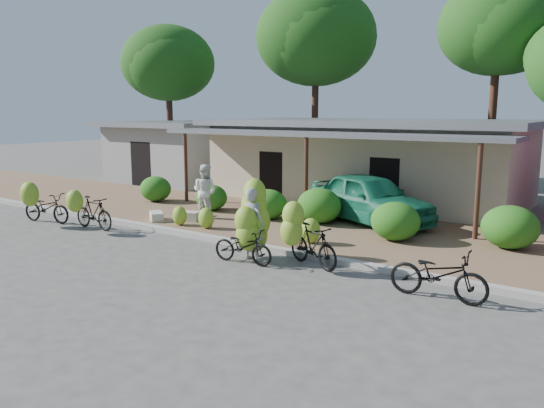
# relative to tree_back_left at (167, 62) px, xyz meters

# --- Properties ---
(ground) EXTENTS (100.00, 100.00, 0.00)m
(ground) POSITION_rel_tree_back_left_xyz_m (13.69, -13.11, -6.49)
(ground) COLOR #4B4846
(ground) RESTS_ON ground
(sidewalk) EXTENTS (60.00, 6.00, 0.12)m
(sidewalk) POSITION_rel_tree_back_left_xyz_m (13.69, -8.11, -6.43)
(sidewalk) COLOR brown
(sidewalk) RESTS_ON ground
(curb) EXTENTS (60.00, 0.25, 0.15)m
(curb) POSITION_rel_tree_back_left_xyz_m (13.69, -11.11, -6.42)
(curb) COLOR #A8A399
(curb) RESTS_ON ground
(shop_main) EXTENTS (13.00, 8.50, 3.35)m
(shop_main) POSITION_rel_tree_back_left_xyz_m (13.69, -2.18, -4.77)
(shop_main) COLOR beige
(shop_main) RESTS_ON ground
(shop_grey) EXTENTS (7.00, 6.00, 3.15)m
(shop_grey) POSITION_rel_tree_back_left_xyz_m (2.69, -2.12, -4.87)
(shop_grey) COLOR gray
(shop_grey) RESTS_ON ground
(tree_back_left) EXTENTS (5.44, 5.34, 8.53)m
(tree_back_left) POSITION_rel_tree_back_left_xyz_m (0.00, 0.00, 0.00)
(tree_back_left) COLOR #4B2B1E
(tree_back_left) RESTS_ON ground
(tree_far_center) EXTENTS (6.42, 6.40, 10.11)m
(tree_far_center) POSITION_rel_tree_back_left_xyz_m (8.00, 3.00, 1.16)
(tree_far_center) COLOR #4B2B1E
(tree_far_center) RESTS_ON ground
(tree_center_right) EXTENTS (5.30, 5.19, 9.39)m
(tree_center_right) POSITION_rel_tree_back_left_xyz_m (17.00, 3.50, 0.91)
(tree_center_right) COLOR #4B2B1E
(tree_center_right) RESTS_ON ground
(hedge_0) EXTENTS (1.29, 1.17, 1.01)m
(hedge_0) POSITION_rel_tree_back_left_xyz_m (7.11, -7.76, -5.87)
(hedge_0) COLOR #285413
(hedge_0) RESTS_ON sidewalk
(hedge_1) EXTENTS (1.20, 1.08, 0.93)m
(hedge_1) POSITION_rel_tree_back_left_xyz_m (10.24, -7.94, -5.91)
(hedge_1) COLOR #285413
(hedge_1) RESTS_ON sidewalk
(hedge_2) EXTENTS (1.28, 1.15, 1.00)m
(hedge_2) POSITION_rel_tree_back_left_xyz_m (12.87, -8.05, -5.87)
(hedge_2) COLOR #285413
(hedge_2) RESTS_ON sidewalk
(hedge_3) EXTENTS (1.46, 1.31, 1.14)m
(hedge_3) POSITION_rel_tree_back_left_xyz_m (14.59, -7.67, -5.80)
(hedge_3) COLOR #285413
(hedge_3) RESTS_ON sidewalk
(hedge_4) EXTENTS (1.38, 1.25, 1.08)m
(hedge_4) POSITION_rel_tree_back_left_xyz_m (17.49, -8.47, -5.83)
(hedge_4) COLOR #285413
(hedge_4) RESTS_ON sidewalk
(hedge_5) EXTENTS (1.47, 1.32, 1.14)m
(hedge_5) POSITION_rel_tree_back_left_xyz_m (20.30, -7.60, -5.80)
(hedge_5) COLOR #285413
(hedge_5) RESTS_ON sidewalk
(bike_far_left) EXTENTS (2.00, 1.43, 1.46)m
(bike_far_left) POSITION_rel_tree_back_left_xyz_m (6.80, -12.43, -5.89)
(bike_far_left) COLOR black
(bike_far_left) RESTS_ON ground
(bike_left) EXTENTS (1.74, 1.14, 1.34)m
(bike_left) POSITION_rel_tree_back_left_xyz_m (8.95, -12.17, -5.89)
(bike_left) COLOR black
(bike_left) RESTS_ON ground
(bike_center) EXTENTS (1.67, 1.22, 2.04)m
(bike_center) POSITION_rel_tree_back_left_xyz_m (15.14, -12.06, -5.66)
(bike_center) COLOR black
(bike_center) RESTS_ON ground
(bike_right) EXTENTS (1.78, 1.37, 1.66)m
(bike_right) POSITION_rel_tree_back_left_xyz_m (16.66, -11.80, -5.81)
(bike_right) COLOR black
(bike_right) RESTS_ON ground
(bike_far_right) EXTENTS (1.96, 0.74, 1.02)m
(bike_far_right) POSITION_rel_tree_back_left_xyz_m (19.89, -12.16, -5.98)
(bike_far_right) COLOR black
(bike_far_right) RESTS_ON ground
(loose_banana_a) EXTENTS (0.49, 0.42, 0.61)m
(loose_banana_a) POSITION_rel_tree_back_left_xyz_m (11.14, -10.48, -6.07)
(loose_banana_a) COLOR #96B22C
(loose_banana_a) RESTS_ON sidewalk
(loose_banana_b) EXTENTS (0.52, 0.44, 0.65)m
(loose_banana_b) POSITION_rel_tree_back_left_xyz_m (12.14, -10.35, -6.05)
(loose_banana_b) COLOR #96B22C
(loose_banana_b) RESTS_ON sidewalk
(loose_banana_c) EXTENTS (0.56, 0.47, 0.70)m
(loose_banana_c) POSITION_rel_tree_back_left_xyz_m (15.74, -10.12, -6.02)
(loose_banana_c) COLOR #96B22C
(loose_banana_c) RESTS_ON sidewalk
(sack_near) EXTENTS (0.93, 0.66, 0.30)m
(sack_near) POSITION_rel_tree_back_left_xyz_m (10.81, -9.83, -6.22)
(sack_near) COLOR beige
(sack_near) RESTS_ON sidewalk
(sack_far) EXTENTS (0.83, 0.75, 0.28)m
(sack_far) POSITION_rel_tree_back_left_xyz_m (9.97, -10.38, -6.23)
(sack_far) COLOR beige
(sack_far) RESTS_ON sidewalk
(vendor) EXTENTS (0.69, 0.48, 1.84)m
(vendor) POSITION_rel_tree_back_left_xyz_m (15.19, -12.02, -5.57)
(vendor) COLOR #969696
(vendor) RESTS_ON ground
(bystander) EXTENTS (0.97, 0.81, 1.81)m
(bystander) POSITION_rel_tree_back_left_xyz_m (10.95, -9.07, -5.47)
(bystander) COLOR white
(bystander) RESTS_ON sidewalk
(teal_van) EXTENTS (5.05, 3.66, 1.60)m
(teal_van) POSITION_rel_tree_back_left_xyz_m (15.87, -6.66, -5.57)
(teal_van) COLOR #197353
(teal_van) RESTS_ON sidewalk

